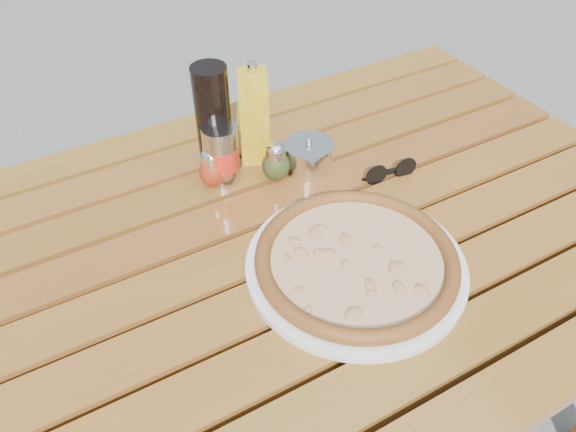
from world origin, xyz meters
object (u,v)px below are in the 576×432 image
dark_bottle (214,121)px  pizza (357,259)px  table (293,265)px  pepper_shaker (213,168)px  plate (356,266)px  sunglasses (390,172)px  oregano_shaker (276,162)px  soda_can (221,155)px  parmesan_tin (308,156)px  olive_oil_cruet (254,117)px

dark_bottle → pizza: bearing=-76.5°
table → pepper_shaker: 0.24m
plate → sunglasses: (0.19, 0.17, 0.01)m
plate → sunglasses: size_ratio=3.24×
pizza → sunglasses: size_ratio=3.69×
pepper_shaker → table: bearing=-72.4°
dark_bottle → plate: bearing=-76.5°
oregano_shaker → sunglasses: 0.22m
pepper_shaker → oregano_shaker: bearing=-19.7°
pizza → soda_can: 0.33m
soda_can → table: bearing=-78.4°
table → plate: size_ratio=3.89×
parmesan_tin → sunglasses: size_ratio=0.94×
plate → dark_bottle: dark_bottle is taller
olive_oil_cruet → parmesan_tin: bearing=-48.2°
pizza → sunglasses: sunglasses is taller
dark_bottle → sunglasses: (0.28, -0.19, -0.09)m
pepper_shaker → parmesan_tin: (0.18, -0.05, -0.01)m
pizza → parmesan_tin: size_ratio=3.94×
pizza → table: bearing=112.9°
oregano_shaker → pizza: bearing=-90.1°
pepper_shaker → olive_oil_cruet: 0.13m
table → parmesan_tin: parmesan_tin is taller
table → sunglasses: bearing=11.2°
pizza → oregano_shaker: size_ratio=5.00×
pepper_shaker → olive_oil_cruet: size_ratio=0.39×
olive_oil_cruet → sunglasses: 0.28m
dark_bottle → olive_oil_cruet: (0.08, -0.01, -0.01)m
plate → soda_can: (-0.09, 0.32, 0.05)m
dark_bottle → sunglasses: bearing=-34.5°
soda_can → olive_oil_cruet: 0.10m
pizza → pepper_shaker: pepper_shaker is taller
pizza → oregano_shaker: (0.00, 0.27, 0.02)m
oregano_shaker → dark_bottle: 0.14m
pepper_shaker → dark_bottle: bearing=57.7°
plate → pizza: (0.00, 0.00, 0.02)m
plate → olive_oil_cruet: size_ratio=1.71×
table → pizza: pizza is taller
oregano_shaker → table: bearing=-107.7°
pepper_shaker → dark_bottle: 0.09m
plate → olive_oil_cruet: 0.36m
pizza → parmesan_tin: 0.28m
table → parmesan_tin: (0.12, 0.15, 0.11)m
dark_bottle → sunglasses: dark_bottle is taller
pepper_shaker → soda_can: soda_can is taller
pepper_shaker → sunglasses: size_ratio=0.74×
plate → pepper_shaker: size_ratio=4.39×
dark_bottle → olive_oil_cruet: bearing=-3.8°
soda_can → sunglasses: soda_can is taller
pepper_shaker → olive_oil_cruet: (0.11, 0.04, 0.06)m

